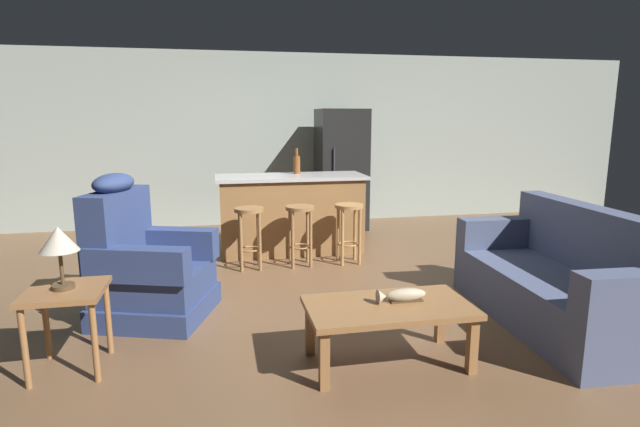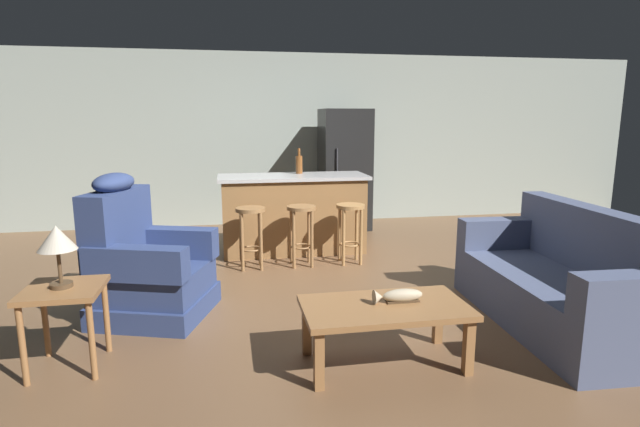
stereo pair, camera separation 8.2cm
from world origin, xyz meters
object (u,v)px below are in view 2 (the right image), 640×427
at_px(couch, 562,284).
at_px(end_table, 64,302).
at_px(table_lamp, 57,241).
at_px(bar_stool_middle, 301,224).
at_px(fish_figurine, 398,296).
at_px(kitchen_island, 293,213).
at_px(coffee_table, 385,313).
at_px(refrigerator, 345,169).
at_px(recliner_near_lamp, 145,266).
at_px(bar_stool_left, 251,226).
at_px(bottle_tall_green, 299,164).
at_px(bar_stool_right, 350,223).

distance_m(couch, end_table, 3.66).
relative_size(table_lamp, bar_stool_middle, 0.60).
bearing_deg(bar_stool_middle, fish_figurine, -82.39).
distance_m(end_table, kitchen_island, 3.24).
distance_m(coffee_table, couch, 1.63).
height_order(kitchen_island, refrigerator, refrigerator).
bearing_deg(refrigerator, kitchen_island, -127.78).
bearing_deg(recliner_near_lamp, coffee_table, -16.73).
xyz_separation_m(recliner_near_lamp, table_lamp, (-0.38, -0.85, 0.45)).
bearing_deg(bar_stool_left, kitchen_island, 48.86).
bearing_deg(bar_stool_left, end_table, -122.85).
height_order(coffee_table, couch, couch).
distance_m(coffee_table, fish_figurine, 0.14).
xyz_separation_m(coffee_table, bar_stool_left, (-0.77, 2.36, 0.11)).
bearing_deg(coffee_table, fish_figurine, 18.22).
height_order(end_table, bar_stool_left, bar_stool_left).
height_order(coffee_table, table_lamp, table_lamp).
distance_m(kitchen_island, bottle_tall_green, 0.62).
bearing_deg(end_table, coffee_table, -9.20).
height_order(bar_stool_middle, bar_stool_right, same).
xyz_separation_m(coffee_table, bar_stool_middle, (-0.21, 2.36, 0.11)).
distance_m(fish_figurine, bar_stool_left, 2.48).
distance_m(coffee_table, kitchen_island, 3.00).
xyz_separation_m(table_lamp, bar_stool_middle, (1.87, 2.02, -0.40)).
bearing_deg(coffee_table, refrigerator, 80.36).
height_order(couch, bottle_tall_green, bottle_tall_green).
height_order(end_table, refrigerator, refrigerator).
bearing_deg(bar_stool_right, recliner_near_lamp, -150.30).
xyz_separation_m(couch, kitchen_island, (-1.81, 2.62, 0.14)).
relative_size(bar_stool_right, refrigerator, 0.39).
bearing_deg(fish_figurine, bottle_tall_green, 93.99).
distance_m(couch, table_lamp, 3.71).
bearing_deg(recliner_near_lamp, fish_figurine, -14.47).
relative_size(coffee_table, bar_stool_middle, 1.62).
xyz_separation_m(table_lamp, bar_stool_left, (1.31, 2.02, -0.40)).
xyz_separation_m(fish_figurine, bar_stool_middle, (-0.31, 2.32, 0.01)).
height_order(bar_stool_right, refrigerator, refrigerator).
xyz_separation_m(bar_stool_middle, bottle_tall_green, (0.09, 0.80, 0.60)).
relative_size(kitchen_island, bottle_tall_green, 5.72).
height_order(bar_stool_left, bar_stool_right, same).
height_order(kitchen_island, bar_stool_middle, kitchen_island).
xyz_separation_m(kitchen_island, refrigerator, (0.93, 1.20, 0.40)).
relative_size(bar_stool_middle, bar_stool_right, 1.00).
height_order(fish_figurine, bar_stool_left, bar_stool_left).
bearing_deg(bar_stool_right, couch, -58.07).
relative_size(recliner_near_lamp, refrigerator, 0.68).
relative_size(coffee_table, bottle_tall_green, 3.49).
xyz_separation_m(fish_figurine, couch, (1.49, 0.34, -0.12)).
xyz_separation_m(end_table, bar_stool_left, (1.31, 2.02, 0.01)).
bearing_deg(end_table, bar_stool_left, 57.15).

